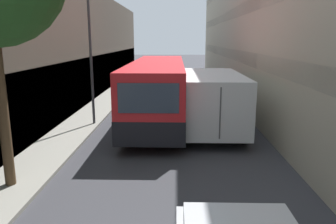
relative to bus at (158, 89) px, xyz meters
name	(u,v)px	position (x,y,z in m)	size (l,w,h in m)	color
ground_plane	(170,136)	(0.68, -3.00, -1.58)	(150.00, 150.00, 0.00)	#38383D
sidewalk_left	(69,134)	(-3.67, -3.00, -1.52)	(1.84, 60.00, 0.12)	gray
building_left_shopfront	(15,57)	(-5.69, -3.00, 1.78)	(2.40, 60.00, 7.40)	#51473D
bus	(158,89)	(0.00, 0.00, 0.00)	(2.54, 11.51, 2.97)	red
box_truck	(209,96)	(2.48, -1.35, -0.12)	(2.50, 7.82, 2.60)	silver
panel_van	(156,76)	(-0.80, 11.30, -0.56)	(1.91, 4.73, 1.82)	navy
street_lamp	(89,17)	(-3.00, -1.30, 3.46)	(0.36, 0.80, 7.15)	#38383D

